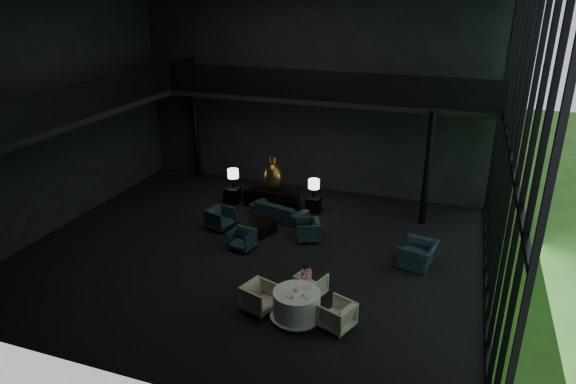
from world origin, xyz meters
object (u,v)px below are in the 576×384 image
(bronze_urn, at_px, (273,175))
(dining_table, at_px, (297,307))
(table_lamp_right, at_px, (314,185))
(lounge_armchair_south, at_px, (242,239))
(console, at_px, (271,199))
(sofa, at_px, (279,208))
(lounge_armchair_west, at_px, (220,217))
(window_armchair, at_px, (418,250))
(child, at_px, (306,274))
(side_table_right, at_px, (313,204))
(side_table_left, at_px, (232,195))
(dining_chair_north, at_px, (311,284))
(dining_chair_west, at_px, (260,296))
(table_lamp_left, at_px, (233,174))
(coffee_table, at_px, (258,227))
(dining_chair_east, at_px, (337,314))
(lounge_armchair_east, at_px, (308,229))

(bronze_urn, relative_size, dining_table, 0.94)
(table_lamp_right, relative_size, lounge_armchair_south, 1.00)
(console, relative_size, sofa, 1.00)
(lounge_armchair_west, xyz_separation_m, dining_table, (4.11, -4.01, -0.09))
(window_armchair, bearing_deg, child, -33.25)
(window_armchair, relative_size, dining_table, 0.86)
(window_armchair, bearing_deg, dining_table, -24.61)
(side_table_right, bearing_deg, side_table_left, -176.29)
(lounge_armchair_west, bearing_deg, dining_chair_north, -109.45)
(window_armchair, bearing_deg, side_table_left, -99.16)
(side_table_left, bearing_deg, dining_chair_north, -47.40)
(console, relative_size, side_table_left, 3.59)
(side_table_left, bearing_deg, dining_chair_west, -59.28)
(table_lamp_left, relative_size, sofa, 0.33)
(side_table_left, relative_size, coffee_table, 0.64)
(table_lamp_right, bearing_deg, sofa, -134.73)
(sofa, distance_m, dining_chair_north, 5.06)
(table_lamp_right, height_order, sofa, table_lamp_right)
(lounge_armchair_south, relative_size, dining_chair_north, 1.02)
(console, distance_m, dining_chair_east, 7.58)
(bronze_urn, height_order, dining_chair_east, bronze_urn)
(window_armchair, distance_m, dining_chair_east, 4.02)
(side_table_left, bearing_deg, coffee_table, -47.39)
(side_table_left, height_order, window_armchair, window_armchair)
(table_lamp_right, bearing_deg, dining_chair_west, -85.59)
(dining_chair_north, xyz_separation_m, child, (-0.08, -0.16, 0.40))
(lounge_armchair_south, distance_m, child, 3.39)
(side_table_right, distance_m, table_lamp_right, 0.77)
(coffee_table, bearing_deg, child, -49.70)
(bronze_urn, height_order, lounge_armchair_west, bronze_urn)
(sofa, distance_m, lounge_armchair_south, 2.60)
(lounge_armchair_south, height_order, dining_chair_west, dining_chair_west)
(bronze_urn, xyz_separation_m, lounge_armchair_west, (-1.00, -2.48, -0.79))
(sofa, distance_m, lounge_armchair_west, 2.17)
(dining_table, bearing_deg, bronze_urn, 115.57)
(window_armchair, bearing_deg, bronze_urn, -106.06)
(sofa, xyz_separation_m, dining_table, (2.50, -5.46, -0.09))
(lounge_armchair_east, bearing_deg, console, -157.59)
(lounge_armchair_south, bearing_deg, table_lamp_left, 128.54)
(dining_chair_north, bearing_deg, table_lamp_left, -30.58)
(console, relative_size, bronze_urn, 1.67)
(bronze_urn, distance_m, table_lamp_left, 1.61)
(table_lamp_right, bearing_deg, child, -75.18)
(bronze_urn, xyz_separation_m, coffee_table, (0.36, -2.37, -1.01))
(lounge_armchair_east, xyz_separation_m, lounge_armchair_south, (-1.77, -1.29, -0.04))
(sofa, relative_size, lounge_armchair_east, 2.78)
(lounge_armchair_west, xyz_separation_m, lounge_armchair_east, (3.10, 0.16, -0.04))
(dining_chair_north, bearing_deg, lounge_armchair_east, -53.54)
(lounge_armchair_west, bearing_deg, sofa, -32.16)
(child, bearing_deg, sofa, -61.53)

